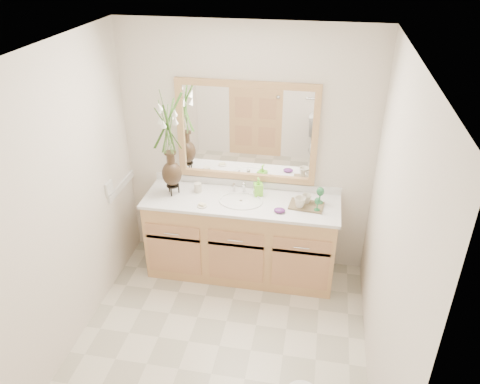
% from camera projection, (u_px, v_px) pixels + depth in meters
% --- Properties ---
extents(floor, '(2.60, 2.60, 0.00)m').
position_uv_depth(floor, '(219.00, 346.00, 3.91)').
color(floor, beige).
rests_on(floor, ground).
extents(ceiling, '(2.40, 2.60, 0.02)m').
position_uv_depth(ceiling, '(211.00, 55.00, 2.74)').
color(ceiling, white).
rests_on(ceiling, wall_back).
extents(wall_back, '(2.40, 0.02, 2.40)m').
position_uv_depth(wall_back, '(247.00, 152.00, 4.44)').
color(wall_back, silver).
rests_on(wall_back, floor).
extents(wall_front, '(2.40, 0.02, 2.40)m').
position_uv_depth(wall_front, '(154.00, 375.00, 2.21)').
color(wall_front, silver).
rests_on(wall_front, floor).
extents(wall_left, '(0.02, 2.60, 2.40)m').
position_uv_depth(wall_left, '(60.00, 210.00, 3.52)').
color(wall_left, silver).
rests_on(wall_left, floor).
extents(wall_right, '(0.02, 2.60, 2.40)m').
position_uv_depth(wall_right, '(390.00, 244.00, 3.14)').
color(wall_right, silver).
rests_on(wall_right, floor).
extents(vanity, '(1.80, 0.55, 0.80)m').
position_uv_depth(vanity, '(241.00, 238.00, 4.59)').
color(vanity, tan).
rests_on(vanity, floor).
extents(counter, '(1.84, 0.57, 0.03)m').
position_uv_depth(counter, '(241.00, 202.00, 4.38)').
color(counter, white).
rests_on(counter, vanity).
extents(sink, '(0.38, 0.34, 0.23)m').
position_uv_depth(sink, '(241.00, 206.00, 4.39)').
color(sink, white).
rests_on(sink, counter).
extents(mirror, '(1.32, 0.04, 0.97)m').
position_uv_depth(mirror, '(246.00, 133.00, 4.32)').
color(mirror, white).
rests_on(mirror, wall_back).
extents(switch_plate, '(0.02, 0.12, 0.12)m').
position_uv_depth(switch_plate, '(109.00, 188.00, 4.28)').
color(switch_plate, white).
rests_on(switch_plate, wall_left).
extents(flower_vase, '(0.22, 0.22, 0.90)m').
position_uv_depth(flower_vase, '(169.00, 134.00, 4.19)').
color(flower_vase, black).
rests_on(flower_vase, counter).
extents(tumbler, '(0.07, 0.07, 0.09)m').
position_uv_depth(tumbler, '(198.00, 188.00, 4.50)').
color(tumbler, beige).
rests_on(tumbler, counter).
extents(soap_dish, '(0.09, 0.09, 0.03)m').
position_uv_depth(soap_dish, '(202.00, 206.00, 4.27)').
color(soap_dish, beige).
rests_on(soap_dish, counter).
extents(soap_bottle, '(0.10, 0.10, 0.16)m').
position_uv_depth(soap_bottle, '(258.00, 187.00, 4.42)').
color(soap_bottle, '#7EE936').
rests_on(soap_bottle, counter).
extents(purple_dish, '(0.12, 0.11, 0.04)m').
position_uv_depth(purple_dish, '(280.00, 210.00, 4.18)').
color(purple_dish, '#58236A').
rests_on(purple_dish, counter).
extents(tray, '(0.33, 0.24, 0.02)m').
position_uv_depth(tray, '(306.00, 206.00, 4.28)').
color(tray, brown).
rests_on(tray, counter).
extents(mug_left, '(0.11, 0.10, 0.10)m').
position_uv_depth(mug_left, '(300.00, 202.00, 4.22)').
color(mug_left, beige).
rests_on(mug_left, tray).
extents(mug_right, '(0.12, 0.12, 0.09)m').
position_uv_depth(mug_right, '(307.00, 198.00, 4.29)').
color(mug_right, beige).
rests_on(mug_right, tray).
extents(goblet_front, '(0.06, 0.06, 0.13)m').
position_uv_depth(goblet_front, '(318.00, 202.00, 4.15)').
color(goblet_front, '#256F3C').
rests_on(goblet_front, tray).
extents(goblet_back, '(0.07, 0.07, 0.16)m').
position_uv_depth(goblet_back, '(320.00, 192.00, 4.26)').
color(goblet_back, '#256F3C').
rests_on(goblet_back, tray).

